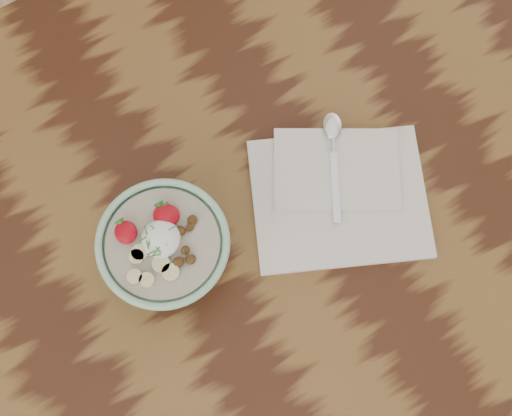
{
  "coord_description": "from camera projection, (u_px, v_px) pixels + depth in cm",
  "views": [
    {
      "loc": [
        -23.16,
        -26.62,
        170.09
      ],
      "look_at": [
        -10.21,
        -4.82,
        85.11
      ],
      "focal_mm": 50.0,
      "sensor_mm": 36.0,
      "label": 1
    }
  ],
  "objects": [
    {
      "name": "spoon",
      "position": [
        333.0,
        141.0,
        1.0
      ],
      "size": [
        9.65,
        15.09,
        0.85
      ],
      "rotation": [
        0.0,
        0.0,
        -0.52
      ],
      "color": "silver",
      "rests_on": "napkin"
    },
    {
      "name": "breakfast_bowl",
      "position": [
        166.0,
        249.0,
        0.92
      ],
      "size": [
        16.9,
        16.9,
        11.39
      ],
      "rotation": [
        0.0,
        0.0,
        0.22
      ],
      "color": "#93C5A6",
      "rests_on": "table"
    },
    {
      "name": "table",
      "position": [
        297.0,
        186.0,
        1.1
      ],
      "size": [
        160.0,
        90.0,
        75.0
      ],
      "color": "#371A0D",
      "rests_on": "ground"
    },
    {
      "name": "napkin",
      "position": [
        339.0,
        192.0,
        0.99
      ],
      "size": [
        29.97,
        27.72,
        1.48
      ],
      "rotation": [
        0.0,
        0.0,
        -0.43
      ],
      "color": "silver",
      "rests_on": "table"
    }
  ]
}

